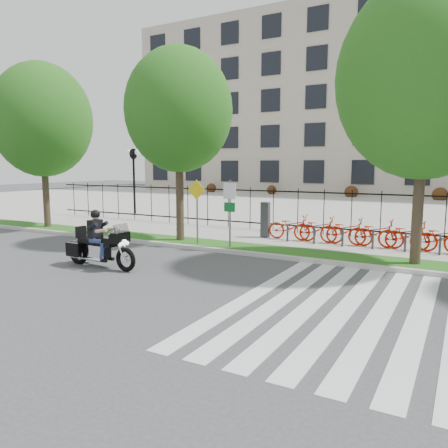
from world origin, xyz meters
The scene contains 16 objects.
ground centered at (0.00, 0.00, 0.00)m, with size 120.00×120.00×0.00m, color #3D3D40.
curb centered at (0.00, 4.10, 0.07)m, with size 60.00×0.20×0.15m, color #B4B1A9.
grass_verge centered at (0.00, 4.95, 0.07)m, with size 60.00×1.50×0.15m, color #1F5214.
sidewalk centered at (0.00, 7.45, 0.07)m, with size 60.00×3.50×0.15m, color #98968E.
plaza centered at (0.00, 25.00, 0.05)m, with size 80.00×34.00×0.10m, color #98968E.
crosswalk_stripes centered at (4.83, 0.00, 0.01)m, with size 5.70×8.00×0.01m, color silver, non-canonical shape.
iron_fence centered at (0.00, 9.20, 1.15)m, with size 30.00×0.06×2.00m, color black, non-canonical shape.
office_building centered at (0.00, 44.92, 9.97)m, with size 60.00×21.90×20.15m.
lamp_post_left centered at (-12.00, 12.00, 3.21)m, with size 1.06×0.70×4.25m.
street_tree_0 centered at (-11.59, 4.95, 5.36)m, with size 4.78×4.78×7.97m.
street_tree_1 centered at (-3.53, 4.95, 5.35)m, with size 4.28×4.28×7.68m.
street_tree_2 centered at (5.37, 4.95, 5.75)m, with size 5.23×5.23×8.62m.
bike_share_station centered at (4.82, 7.20, 0.69)m, with size 11.19×0.89×1.50m.
sign_pole_regulatory centered at (-1.02, 4.58, 1.74)m, with size 0.50×0.09×2.50m.
sign_pole_warning centered at (-2.47, 4.58, 1.74)m, with size 0.78×0.09×2.49m.
motorcycle_rider centered at (-3.28, 0.22, 0.73)m, with size 2.84×0.84×2.19m.
Camera 1 is at (6.68, -9.63, 3.20)m, focal length 35.00 mm.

